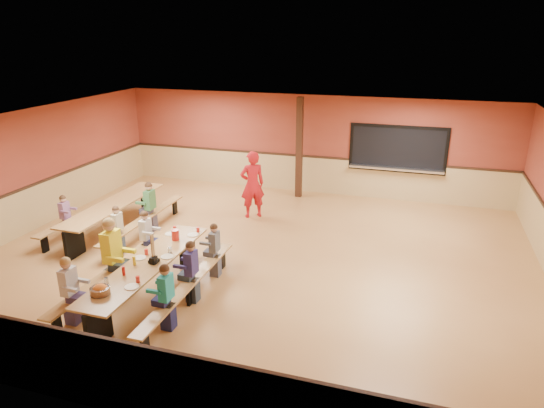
% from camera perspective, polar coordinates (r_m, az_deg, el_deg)
% --- Properties ---
extents(ground, '(12.00, 12.00, 0.00)m').
position_cam_1_polar(ground, '(10.90, -1.67, -6.29)').
color(ground, '#9B6B3B').
rests_on(ground, ground).
extents(room_envelope, '(12.04, 10.04, 3.02)m').
position_cam_1_polar(room_envelope, '(10.62, -1.71, -2.94)').
color(room_envelope, brown).
rests_on(room_envelope, ground).
extents(kitchen_pass_through, '(2.78, 0.28, 1.38)m').
position_cam_1_polar(kitchen_pass_through, '(14.60, 14.55, 6.05)').
color(kitchen_pass_through, black).
rests_on(kitchen_pass_through, ground).
extents(structural_post, '(0.18, 0.18, 3.00)m').
position_cam_1_polar(structural_post, '(14.45, 3.23, 6.56)').
color(structural_post, black).
rests_on(structural_post, ground).
extents(cafeteria_table_main, '(1.91, 3.70, 0.74)m').
position_cam_1_polar(cafeteria_table_main, '(9.41, -14.29, -7.81)').
color(cafeteria_table_main, '#9D723E').
rests_on(cafeteria_table_main, ground).
extents(cafeteria_table_second, '(1.91, 3.70, 0.74)m').
position_cam_1_polar(cafeteria_table_second, '(12.71, -18.04, -0.84)').
color(cafeteria_table_second, '#9D723E').
rests_on(cafeteria_table_second, ground).
extents(seated_child_white_left, '(0.38, 0.31, 1.23)m').
position_cam_1_polar(seated_child_white_left, '(9.02, -22.68, -9.45)').
color(seated_child_white_left, silver).
rests_on(seated_child_white_left, ground).
extents(seated_adult_yellow, '(0.49, 0.40, 1.46)m').
position_cam_1_polar(seated_adult_yellow, '(9.82, -18.27, -5.71)').
color(seated_adult_yellow, '#FFF321').
rests_on(seated_adult_yellow, ground).
extents(seated_child_grey_left, '(0.35, 0.29, 1.18)m').
position_cam_1_polar(seated_child_grey_left, '(10.77, -14.57, -3.85)').
color(seated_child_grey_left, silver).
rests_on(seated_child_grey_left, ground).
extents(seated_child_teal_right, '(0.36, 0.29, 1.18)m').
position_cam_1_polar(seated_child_teal_right, '(8.40, -12.28, -10.70)').
color(seated_child_teal_right, teal).
rests_on(seated_child_teal_right, ground).
extents(seated_child_navy_right, '(0.36, 0.30, 1.19)m').
position_cam_1_polar(seated_child_navy_right, '(9.10, -9.43, -7.92)').
color(seated_child_navy_right, navy).
rests_on(seated_child_navy_right, ground).
extents(seated_child_char_right, '(0.33, 0.27, 1.13)m').
position_cam_1_polar(seated_child_char_right, '(9.96, -6.75, -5.45)').
color(seated_child_char_right, '#565A62').
rests_on(seated_child_char_right, ground).
extents(seated_child_purple_sec, '(0.32, 0.26, 1.10)m').
position_cam_1_polar(seated_child_purple_sec, '(12.63, -23.12, -1.50)').
color(seated_child_purple_sec, '#84577C').
rests_on(seated_child_purple_sec, ground).
extents(seated_child_green_sec, '(0.39, 0.32, 1.24)m').
position_cam_1_polar(seated_child_green_sec, '(12.50, -14.12, -0.33)').
color(seated_child_green_sec, '#3C7A45').
rests_on(seated_child_green_sec, ground).
extents(seated_child_tan_sec, '(0.32, 0.26, 1.11)m').
position_cam_1_polar(seated_child_tan_sec, '(11.44, -17.67, -2.93)').
color(seated_child_tan_sec, beige).
rests_on(seated_child_tan_sec, ground).
extents(standing_woman, '(0.79, 0.74, 1.82)m').
position_cam_1_polar(standing_woman, '(12.94, -2.33, 2.31)').
color(standing_woman, red).
rests_on(standing_woman, ground).
extents(punch_pitcher, '(0.16, 0.16, 0.22)m').
position_cam_1_polar(punch_pitcher, '(10.10, -11.30, -3.59)').
color(punch_pitcher, red).
rests_on(punch_pitcher, cafeteria_table_main).
extents(chip_bowl, '(0.32, 0.32, 0.15)m').
position_cam_1_polar(chip_bowl, '(8.45, -19.58, -9.51)').
color(chip_bowl, orange).
rests_on(chip_bowl, cafeteria_table_main).
extents(napkin_dispenser, '(0.10, 0.14, 0.13)m').
position_cam_1_polar(napkin_dispenser, '(9.22, -13.76, -6.43)').
color(napkin_dispenser, black).
rests_on(napkin_dispenser, cafeteria_table_main).
extents(condiment_mustard, '(0.06, 0.06, 0.17)m').
position_cam_1_polar(condiment_mustard, '(9.25, -15.90, -6.41)').
color(condiment_mustard, yellow).
rests_on(condiment_mustard, cafeteria_table_main).
extents(condiment_ketchup, '(0.06, 0.06, 0.17)m').
position_cam_1_polar(condiment_ketchup, '(8.93, -17.06, -7.51)').
color(condiment_ketchup, '#B2140F').
rests_on(condiment_ketchup, cafeteria_table_main).
extents(table_paddle, '(0.16, 0.16, 0.56)m').
position_cam_1_polar(table_paddle, '(9.23, -13.78, -5.92)').
color(table_paddle, black).
rests_on(table_paddle, cafeteria_table_main).
extents(place_settings, '(0.65, 3.30, 0.11)m').
position_cam_1_polar(place_settings, '(9.30, -14.43, -6.33)').
color(place_settings, beige).
rests_on(place_settings, cafeteria_table_main).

